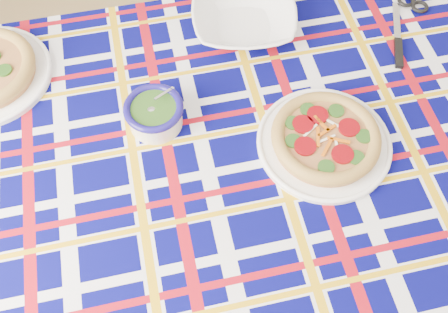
{
  "coord_description": "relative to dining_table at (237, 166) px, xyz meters",
  "views": [
    {
      "loc": [
        -0.61,
        -0.52,
        1.85
      ],
      "look_at": [
        -0.51,
        0.07,
        0.84
      ],
      "focal_mm": 40.0,
      "sensor_mm": 36.0,
      "label": 1
    }
  ],
  "objects": [
    {
      "name": "floor",
      "position": [
        0.47,
        -0.09,
        -0.73
      ],
      "size": [
        4.0,
        4.0,
        0.0
      ],
      "primitive_type": "plane",
      "color": "#9C7F50",
      "rests_on": "ground"
    },
    {
      "name": "table_knife",
      "position": [
        0.52,
        0.34,
        0.09
      ],
      "size": [
        0.1,
        0.26,
        0.01
      ],
      "primitive_type": null,
      "rotation": [
        0.0,
        0.0,
        1.27
      ],
      "color": "silver",
      "rests_on": "tablecloth"
    },
    {
      "name": "serving_bowl",
      "position": [
        0.09,
        0.39,
        0.12
      ],
      "size": [
        0.32,
        0.32,
        0.07
      ],
      "primitive_type": "imported",
      "rotation": [
        0.0,
        0.0,
        -0.11
      ],
      "color": "white",
      "rests_on": "tablecloth"
    },
    {
      "name": "tablecloth",
      "position": [
        0.0,
        0.0,
        0.03
      ],
      "size": [
        1.82,
        1.21,
        0.11
      ],
      "primitive_type": null,
      "rotation": [
        0.0,
        0.0,
        0.05
      ],
      "color": "#04044D",
      "rests_on": "dining_table"
    },
    {
      "name": "dining_table",
      "position": [
        0.0,
        0.0,
        0.0
      ],
      "size": [
        1.78,
        1.17,
        0.81
      ],
      "rotation": [
        0.0,
        0.0,
        0.05
      ],
      "color": "brown",
      "rests_on": "floor"
    },
    {
      "name": "main_focaccia_plate",
      "position": [
        0.21,
        -0.02,
        0.12
      ],
      "size": [
        0.37,
        0.37,
        0.06
      ],
      "primitive_type": null,
      "rotation": [
        0.0,
        0.0,
        0.11
      ],
      "color": "#A86D3B",
      "rests_on": "tablecloth"
    },
    {
      "name": "pesto_bowl",
      "position": [
        -0.19,
        0.11,
        0.13
      ],
      "size": [
        0.17,
        0.17,
        0.09
      ],
      "primitive_type": null,
      "rotation": [
        0.0,
        0.0,
        0.15
      ],
      "color": "#1C3E10",
      "rests_on": "tablecloth"
    }
  ]
}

